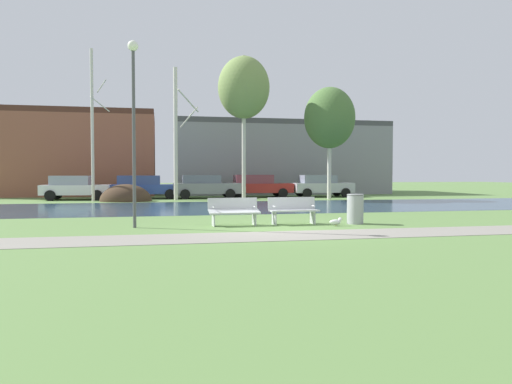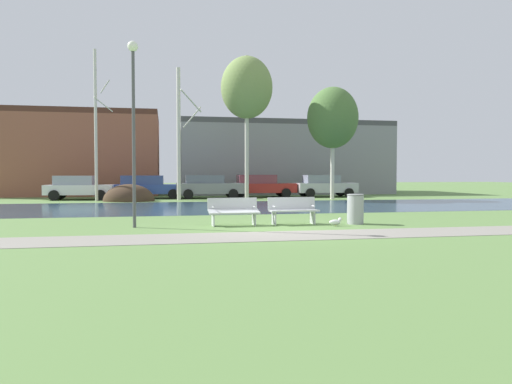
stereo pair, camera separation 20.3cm
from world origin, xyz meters
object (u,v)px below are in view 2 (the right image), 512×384
at_px(parked_sedan_second_blue, 147,186).
at_px(parked_suv_fifth_silver, 325,186).
at_px(seagull, 336,222).
at_px(streetlamp, 133,104).
at_px(trash_bin, 355,209).
at_px(parked_wagon_fourth_red, 260,185).
at_px(parked_van_nearest_white, 79,187).
at_px(parked_hatch_third_grey, 208,186).
at_px(bench_left, 233,211).
at_px(bench_right, 293,210).

height_order(parked_sedan_second_blue, parked_suv_fifth_silver, parked_suv_fifth_silver).
xyz_separation_m(seagull, streetlamp, (-6.16, 0.76, 3.59)).
height_order(trash_bin, parked_suv_fifth_silver, parked_suv_fifth_silver).
height_order(parked_wagon_fourth_red, parked_suv_fifth_silver, parked_wagon_fourth_red).
relative_size(parked_van_nearest_white, parked_suv_fifth_silver, 0.98).
height_order(parked_hatch_third_grey, parked_suv_fifth_silver, parked_suv_fifth_silver).
height_order(parked_van_nearest_white, parked_hatch_third_grey, parked_hatch_third_grey).
bearing_deg(parked_wagon_fourth_red, trash_bin, -91.34).
height_order(trash_bin, seagull, trash_bin).
height_order(parked_van_nearest_white, parked_wagon_fourth_red, parked_wagon_fourth_red).
bearing_deg(parked_hatch_third_grey, parked_sedan_second_blue, 174.35).
bearing_deg(parked_van_nearest_white, parked_wagon_fourth_red, 4.87).
distance_m(seagull, streetlamp, 7.18).
bearing_deg(parked_sedan_second_blue, parked_suv_fifth_silver, -1.12).
distance_m(bench_left, parked_wagon_fourth_red, 18.09).
distance_m(parked_van_nearest_white, parked_wagon_fourth_red, 11.88).
xyz_separation_m(trash_bin, parked_wagon_fourth_red, (0.42, 17.84, 0.31)).
distance_m(bench_right, streetlamp, 5.96).
bearing_deg(parked_suv_fifth_silver, trash_bin, -105.88).
height_order(bench_right, seagull, bench_right).
bearing_deg(parked_hatch_third_grey, seagull, -82.19).
xyz_separation_m(parked_wagon_fourth_red, parked_suv_fifth_silver, (4.48, -0.64, -0.01)).
distance_m(parked_hatch_third_grey, parked_wagon_fourth_red, 3.75).
bearing_deg(parked_hatch_third_grey, bench_right, -85.80).
bearing_deg(parked_hatch_third_grey, bench_left, -92.47).
relative_size(trash_bin, parked_wagon_fourth_red, 0.21).
xyz_separation_m(seagull, parked_suv_fifth_silver, (5.74, 17.66, 0.67)).
height_order(streetlamp, parked_sedan_second_blue, streetlamp).
xyz_separation_m(parked_van_nearest_white, parked_wagon_fourth_red, (11.83, 1.01, 0.02)).
relative_size(bench_left, parked_wagon_fourth_red, 0.35).
distance_m(seagull, parked_sedan_second_blue, 19.03).
bearing_deg(bench_right, trash_bin, -8.27).
bearing_deg(parked_suv_fifth_silver, parked_wagon_fourth_red, 171.92).
distance_m(bench_left, parked_sedan_second_blue, 17.46).
relative_size(bench_right, parked_sedan_second_blue, 0.34).
xyz_separation_m(seagull, parked_wagon_fourth_red, (1.26, 18.30, 0.68)).
relative_size(bench_right, seagull, 3.61).
height_order(streetlamp, parked_hatch_third_grey, streetlamp).
bearing_deg(bench_right, seagull, -32.77).
distance_m(parked_van_nearest_white, parked_suv_fifth_silver, 16.32).
height_order(bench_left, trash_bin, trash_bin).
distance_m(bench_left, bench_right, 1.95).
xyz_separation_m(trash_bin, parked_van_nearest_white, (-11.42, 16.83, 0.28)).
bearing_deg(bench_left, trash_bin, -4.22).
height_order(bench_right, streetlamp, streetlamp).
relative_size(trash_bin, parked_van_nearest_white, 0.24).
bearing_deg(parked_sedan_second_blue, streetlamp, -89.16).
xyz_separation_m(trash_bin, parked_hatch_third_grey, (-3.24, 17.04, 0.30)).
bearing_deg(parked_wagon_fourth_red, bench_right, -97.89).
bearing_deg(parked_van_nearest_white, parked_sedan_second_blue, 8.35).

